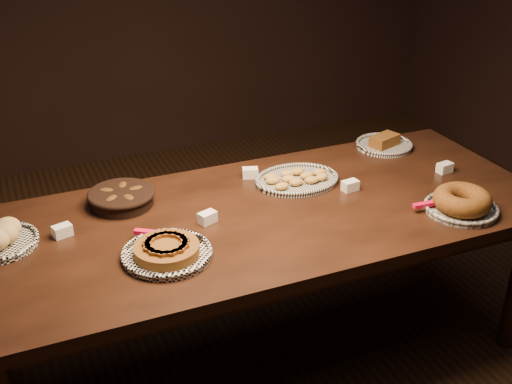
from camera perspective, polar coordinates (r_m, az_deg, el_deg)
name	(u,v)px	position (r m, az deg, el deg)	size (l,w,h in m)	color
ground	(263,354)	(3.06, 0.67, -14.18)	(5.00, 5.00, 0.00)	black
buffet_table	(264,227)	(2.66, 0.74, -3.15)	(2.40, 1.00, 0.75)	black
apple_tart_plate	(167,251)	(2.34, -7.94, -5.24)	(0.33, 0.35, 0.06)	white
madeleine_platter	(297,179)	(2.87, 3.64, 1.15)	(0.38, 0.31, 0.04)	black
bundt_cake_plate	(462,203)	(2.74, 17.81, -0.92)	(0.34, 0.30, 0.09)	black
croissant_basket	(122,197)	(2.72, -11.86, -0.40)	(0.30, 0.30, 0.07)	black
loaf_plate	(384,144)	(3.29, 11.33, 4.22)	(0.28, 0.28, 0.06)	black
tent_cards	(271,193)	(2.73, 1.36, -0.09)	(1.78, 0.38, 0.04)	white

